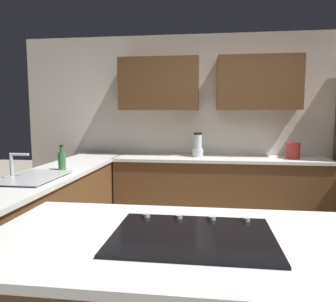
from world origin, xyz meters
name	(u,v)px	position (x,y,z in m)	size (l,w,h in m)	color
ground_plane	(237,290)	(0.00, 0.00, 0.00)	(14.00, 14.00, 0.00)	#9E937F
wall_back	(222,116)	(0.07, -2.04, 1.45)	(6.00, 0.44, 2.60)	silver
lower_cabinets_back	(219,191)	(0.10, -1.72, 0.43)	(2.80, 0.60, 0.86)	brown
countertop_back	(220,159)	(0.10, -1.72, 0.88)	(2.84, 0.64, 0.04)	silver
lower_cabinets_side	(60,213)	(1.82, -0.55, 0.43)	(0.60, 2.90, 0.86)	brown
countertop_side	(59,171)	(1.82, -0.55, 0.88)	(0.64, 2.94, 0.04)	silver
island_top	(193,241)	(0.32, 1.15, 0.88)	(2.00, 1.00, 0.04)	silver
sink_unit	(32,177)	(1.83, -0.05, 0.92)	(0.46, 0.70, 0.23)	#515456
cooktop	(193,235)	(0.32, 1.14, 0.91)	(0.76, 0.56, 0.03)	black
blender	(198,146)	(0.40, -1.75, 1.04)	(0.15, 0.15, 0.33)	silver
kettle	(293,150)	(-0.85, -1.75, 1.00)	(0.18, 0.18, 0.21)	red
dish_soap_bottle	(62,160)	(1.77, -0.53, 1.00)	(0.08, 0.08, 0.26)	#336B38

